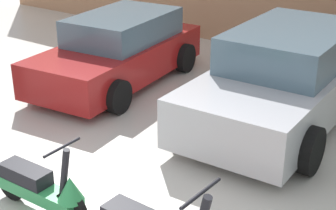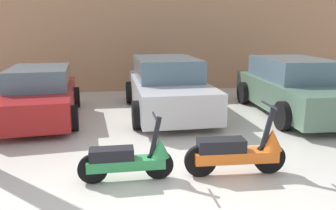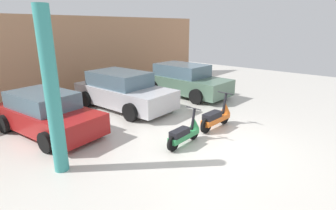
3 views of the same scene
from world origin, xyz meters
name	(u,v)px [view 1 (image 1 of 3)]	position (x,y,z in m)	size (l,w,h in m)	color
scooter_front_left	(43,187)	(-0.52, 0.65, 0.36)	(1.44, 0.52, 1.01)	black
car_rear_left	(119,51)	(-2.64, 4.52, 0.62)	(2.14, 3.98, 1.30)	maroon
car_rear_center	(285,78)	(0.65, 4.72, 0.71)	(2.21, 4.42, 1.49)	#B7B7BC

